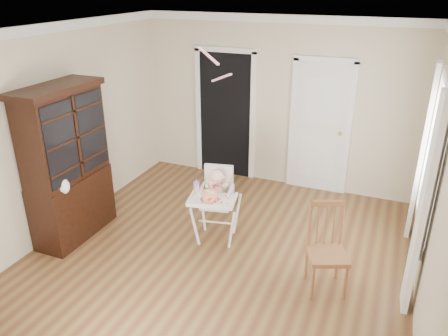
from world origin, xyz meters
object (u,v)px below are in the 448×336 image
at_px(high_chair, 216,197).
at_px(sippy_cup, 197,187).
at_px(china_cabinet, 67,164).
at_px(cake, 210,196).
at_px(dining_chair, 327,251).

relative_size(high_chair, sippy_cup, 5.43).
height_order(sippy_cup, china_cabinet, china_cabinet).
bearing_deg(sippy_cup, cake, -25.91).
height_order(china_cabinet, dining_chair, china_cabinet).
bearing_deg(dining_chair, china_cabinet, 159.39).
relative_size(china_cabinet, dining_chair, 2.01).
height_order(sippy_cup, dining_chair, dining_chair).
distance_m(high_chair, china_cabinet, 1.93).
xyz_separation_m(high_chair, cake, (0.02, -0.25, 0.13)).
xyz_separation_m(china_cabinet, dining_chair, (3.29, 0.15, -0.55)).
distance_m(high_chair, sippy_cup, 0.29).
height_order(high_chair, china_cabinet, china_cabinet).
height_order(high_chair, cake, high_chair).
bearing_deg(cake, sippy_cup, 154.09).
height_order(cake, sippy_cup, sippy_cup).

